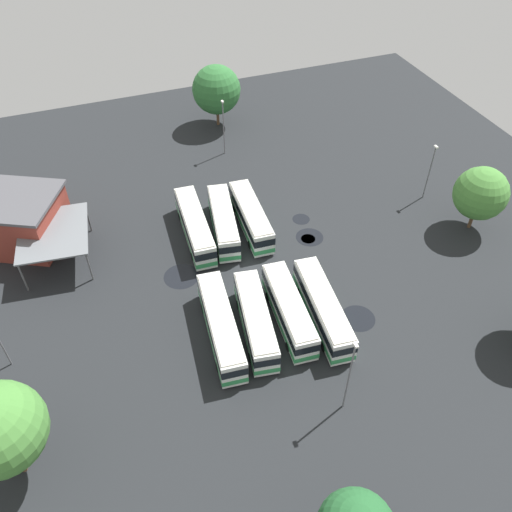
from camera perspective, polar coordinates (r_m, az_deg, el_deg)
The scene contains 20 objects.
ground_plane at distance 59.32m, azimuth -0.32°, elevation -1.91°, with size 94.80×94.80×0.00m, color black.
bus_row0_slot0 at distance 53.90m, azimuth 7.24°, elevation -5.59°, with size 12.12×3.70×3.38m.
bus_row0_slot1 at distance 53.41m, azimuth 3.57°, elevation -5.83°, with size 11.26×3.42×3.38m.
bus_row0_slot2 at distance 52.45m, azimuth -0.05°, elevation -6.95°, with size 11.34×4.25×3.38m.
bus_row0_slot3 at distance 52.11m, azimuth -3.81°, elevation -7.53°, with size 12.38×3.69×3.38m.
bus_row1_slot1 at distance 64.02m, azimuth -0.55°, elevation 4.29°, with size 11.48×3.23×3.38m.
bus_row1_slot2 at distance 63.38m, azimuth -3.54°, elevation 3.72°, with size 11.53×4.46×3.38m.
bus_row1_slot3 at distance 63.07m, azimuth -6.63°, elevation 3.25°, with size 12.32×3.23×3.38m.
depot_building at distance 67.25m, azimuth -24.26°, elevation 3.57°, with size 12.08×12.57×6.29m.
maintenance_shelter at distance 62.60m, azimuth -21.07°, elevation 2.33°, with size 9.96×8.50×4.10m.
lamp_post_by_building at distance 71.03m, azimuth 18.27°, elevation 8.82°, with size 0.56×0.28×7.75m.
lamp_post_far_corner at distance 76.62m, azimuth -3.53°, elevation 13.90°, with size 0.56×0.28×8.25m.
lamp_post_near_entrance at distance 45.55m, azimuth 10.06°, elevation -12.48°, with size 0.56×0.28×9.03m.
tree_northeast at distance 83.51m, azimuth -4.30°, elevation 17.48°, with size 7.30×7.30×9.48m.
tree_west_edge at distance 67.43m, azimuth 23.10°, elevation 6.23°, with size 6.33×6.33×8.30m.
puddle_centre_drain at distance 59.59m, azimuth -8.06°, elevation -2.20°, with size 3.96×3.96×0.01m, color black.
puddle_near_shelter at distance 63.91m, azimuth 5.65°, elevation 1.87°, with size 1.74×1.74×0.01m, color black.
puddle_front_lane at distance 55.93m, azimuth 10.95°, elevation -6.63°, with size 3.58×3.58×0.01m, color black.
puddle_between_rows at distance 66.67m, azimuth 4.89°, elevation 3.98°, with size 2.18×2.18×0.01m, color black.
puddle_back_corner at distance 64.15m, azimuth 5.80°, elevation 2.03°, with size 3.35×3.35×0.01m, color black.
Camera 1 is at (-39.19, 14.30, 42.17)m, focal length 37.04 mm.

